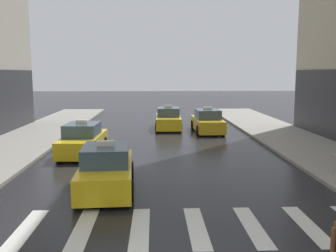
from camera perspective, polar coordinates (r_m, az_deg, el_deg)
crosswalk_markings at (r=10.36m, az=0.07°, el=-15.50°), size 11.30×2.80×0.01m
taxi_lead at (r=13.45m, az=-9.55°, el=-6.73°), size 2.12×4.62×1.80m
taxi_second at (r=19.45m, az=-13.09°, el=-2.19°), size 2.07×4.60×1.80m
taxi_third at (r=26.23m, az=6.15°, el=0.63°), size 2.04×4.59×1.80m
taxi_fourth at (r=27.61m, az=0.03°, el=1.06°), size 1.98×4.56×1.80m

